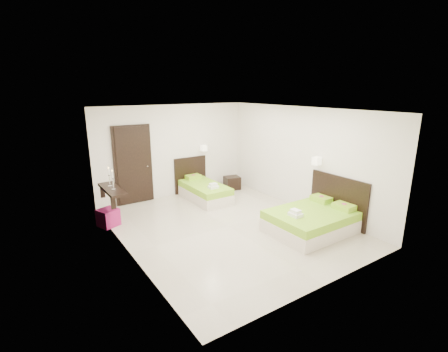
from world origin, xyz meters
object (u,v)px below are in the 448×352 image
bed_double (313,219)px  ottoman (108,217)px  nightstand (232,183)px  bed_single (203,190)px

bed_double → ottoman: 4.59m
ottoman → bed_double: bearing=-37.0°
nightstand → ottoman: 4.01m
bed_single → ottoman: 2.78m
bed_double → nightstand: (0.27, 3.48, -0.07)m
bed_double → nightstand: bed_double is taller
nightstand → ottoman: nightstand is taller
bed_single → nightstand: size_ratio=3.84×
bed_double → ottoman: size_ratio=4.55×
bed_double → ottoman: bed_double is taller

